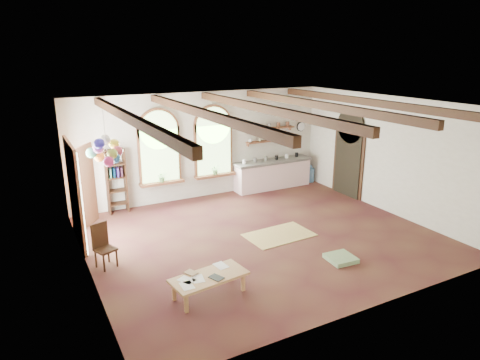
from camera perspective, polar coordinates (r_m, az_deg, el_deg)
floor at (r=10.51m, az=2.94°, el=-7.52°), size 8.00×8.00×0.00m
ceiling_beams at (r=9.66m, az=3.21°, el=9.49°), size 6.20×6.80×0.18m
window_left at (r=12.46m, az=-10.70°, el=4.00°), size 1.30×0.28×2.20m
window_right at (r=13.04m, az=-3.55°, el=4.83°), size 1.30×0.28×2.20m
left_doorway at (r=10.54m, az=-21.13°, el=-1.90°), size 0.10×1.90×2.50m
right_doorway at (r=13.56m, az=14.19°, el=2.50°), size 0.10×1.30×2.40m
kitchen_counter at (r=14.05m, az=4.36°, el=0.83°), size 2.68×0.62×0.94m
wall_shelf_lower at (r=13.95m, az=4.06°, el=5.26°), size 1.70×0.24×0.04m
wall_shelf_upper at (r=13.87m, az=4.09°, el=6.88°), size 1.70×0.24×0.04m
wall_clock at (r=14.63m, az=8.14°, el=7.07°), size 0.32×0.04×0.32m
bookshelf at (r=12.23m, az=-16.17°, el=-0.16°), size 0.53×0.32×1.80m
coffee_table at (r=8.02m, az=-4.15°, el=-12.90°), size 1.48×0.82×0.40m
side_chair at (r=9.44m, az=-17.51°, el=-9.46°), size 0.49×0.49×0.95m
floor_mat at (r=10.60m, az=5.25°, el=-7.30°), size 1.67×1.08×0.02m
floor_cushion at (r=9.60m, az=13.29°, el=-10.13°), size 0.61×0.61×0.10m
water_jug_a at (r=14.54m, az=7.01°, el=0.42°), size 0.31×0.31×0.60m
water_jug_b at (r=14.95m, az=9.28°, el=0.76°), size 0.31×0.31×0.59m
balloon_cluster at (r=9.37m, az=-17.41°, el=3.71°), size 0.75×0.77×1.14m
table_book at (r=8.04m, az=-6.98°, el=-12.42°), size 0.26×0.30×0.02m
tablet at (r=7.92m, az=-3.17°, el=-12.86°), size 0.27×0.31×0.01m
potted_plant_left at (r=12.55m, az=-10.36°, el=0.43°), size 0.27×0.23×0.30m
potted_plant_right at (r=13.13m, az=-3.30°, el=1.41°), size 0.27×0.23×0.30m
shelf_cup_a at (r=13.56m, az=1.36°, el=5.26°), size 0.12×0.10×0.10m
shelf_cup_b at (r=13.73m, az=2.64°, el=5.38°), size 0.10×0.10×0.09m
shelf_bowl_a at (r=13.91m, az=3.89°, el=5.43°), size 0.22×0.22×0.05m
shelf_bowl_b at (r=14.10m, az=5.11°, el=5.57°), size 0.20×0.20×0.06m
shelf_vase at (r=14.27m, az=6.30°, el=5.94°), size 0.18×0.18×0.19m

